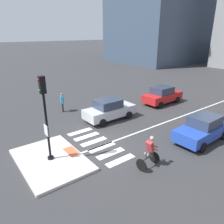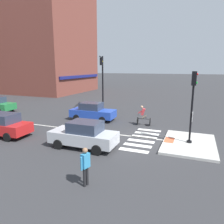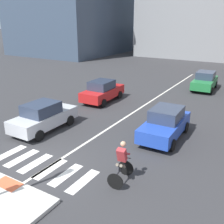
{
  "view_description": "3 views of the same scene",
  "coord_description": "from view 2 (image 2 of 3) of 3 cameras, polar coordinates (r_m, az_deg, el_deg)",
  "views": [
    {
      "loc": [
        9.84,
        -6.06,
        6.52
      ],
      "look_at": [
        -1.49,
        2.52,
        1.18
      ],
      "focal_mm": 34.4,
      "sensor_mm": 36.0,
      "label": 1
    },
    {
      "loc": [
        -13.69,
        -2.87,
        4.83
      ],
      "look_at": [
        1.46,
        3.12,
        1.38
      ],
      "focal_mm": 34.07,
      "sensor_mm": 36.0,
      "label": 2
    },
    {
      "loc": [
        7.75,
        -6.66,
        6.08
      ],
      "look_at": [
        0.62,
        5.16,
        1.15
      ],
      "focal_mm": 41.73,
      "sensor_mm": 36.0,
      "label": 3
    }
  ],
  "objects": [
    {
      "name": "building_corner_right",
      "position": [
        47.68,
        -20.52,
        17.87
      ],
      "size": [
        15.7,
        21.95,
        20.66
      ],
      "color": "brown",
      "rests_on": "ground"
    },
    {
      "name": "ground_plane",
      "position": [
        14.79,
        9.28,
        -7.28
      ],
      "size": [
        300.0,
        300.0,
        0.0
      ],
      "primitive_type": "plane",
      "color": "#333335"
    },
    {
      "name": "crosswalk_stripe_d",
      "position": [
        15.26,
        8.59,
        -6.63
      ],
      "size": [
        0.44,
        1.8,
        0.01
      ],
      "primitive_type": "cube",
      "color": "silver",
      "rests_on": "ground"
    },
    {
      "name": "traffic_light_mast",
      "position": [
        25.61,
        -2.65,
        10.16
      ],
      "size": [
        4.43,
        1.76,
        6.14
      ],
      "color": "black",
      "rests_on": "ground"
    },
    {
      "name": "crosswalk_stripe_f",
      "position": [
        16.92,
        9.96,
        -4.82
      ],
      "size": [
        0.44,
        1.8,
        0.01
      ],
      "primitive_type": "cube",
      "color": "silver",
      "rests_on": "ground"
    },
    {
      "name": "car_red_westbound_far",
      "position": [
        17.01,
        -27.32,
        -3.09
      ],
      "size": [
        1.94,
        4.15,
        1.64
      ],
      "color": "red",
      "rests_on": "ground"
    },
    {
      "name": "cyclist",
      "position": [
        18.08,
        8.36,
        -0.83
      ],
      "size": [
        0.77,
        1.15,
        1.68
      ],
      "color": "black",
      "rests_on": "ground"
    },
    {
      "name": "traffic_island",
      "position": [
        14.49,
        19.96,
        -7.97
      ],
      "size": [
        4.6,
        3.15,
        0.15
      ],
      "primitive_type": "cube",
      "color": "beige",
      "rests_on": "ground"
    },
    {
      "name": "crosswalk_stripe_a",
      "position": [
        12.84,
        5.83,
        -10.2
      ],
      "size": [
        0.44,
        1.8,
        0.01
      ],
      "primitive_type": "cube",
      "color": "silver",
      "rests_on": "ground"
    },
    {
      "name": "crosswalk_stripe_c",
      "position": [
        14.44,
        7.78,
        -7.69
      ],
      "size": [
        0.44,
        1.8,
        0.01
      ],
      "primitive_type": "cube",
      "color": "silver",
      "rests_on": "ground"
    },
    {
      "name": "crosswalk_stripe_e",
      "position": [
        16.09,
        9.31,
        -5.68
      ],
      "size": [
        0.44,
        1.8,
        0.01
      ],
      "primitive_type": "cube",
      "color": "silver",
      "rests_on": "ground"
    },
    {
      "name": "car_blue_eastbound_mid",
      "position": [
        19.72,
        -5.25,
        0.13
      ],
      "size": [
        1.94,
        4.15,
        1.64
      ],
      "color": "#2347B7",
      "rests_on": "ground"
    },
    {
      "name": "car_silver_westbound_near",
      "position": [
        13.1,
        -7.54,
        -6.03
      ],
      "size": [
        1.88,
        4.12,
        1.64
      ],
      "color": "silver",
      "rests_on": "ground"
    },
    {
      "name": "tactile_pad_front",
      "position": [
        14.53,
        15.11,
        -7.26
      ],
      "size": [
        1.1,
        0.6,
        0.01
      ],
      "primitive_type": "cube",
      "color": "#DB5B38",
      "rests_on": "traffic_island"
    },
    {
      "name": "signal_pole",
      "position": [
        13.83,
        20.8,
        2.85
      ],
      "size": [
        0.44,
        0.38,
        4.44
      ],
      "color": "black",
      "rests_on": "traffic_island"
    },
    {
      "name": "pedestrian_at_curb_left",
      "position": [
        8.96,
        -7.14,
        -13.6
      ],
      "size": [
        0.54,
        0.3,
        1.67
      ],
      "color": "black",
      "rests_on": "ground"
    },
    {
      "name": "lane_centre_line",
      "position": [
        19.6,
        -20.42,
        -3.08
      ],
      "size": [
        0.14,
        28.0,
        0.01
      ],
      "primitive_type": "cube",
      "color": "silver",
      "rests_on": "ground"
    },
    {
      "name": "crosswalk_stripe_b",
      "position": [
        13.64,
        6.87,
        -8.87
      ],
      "size": [
        0.44,
        1.8,
        0.01
      ],
      "primitive_type": "cube",
      "color": "silver",
      "rests_on": "ground"
    }
  ]
}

